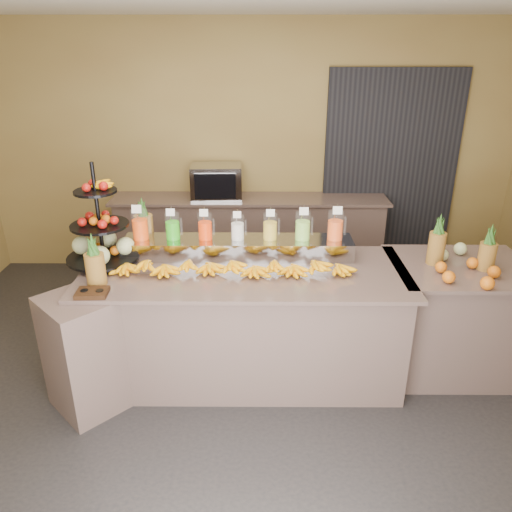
{
  "coord_description": "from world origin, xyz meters",
  "views": [
    {
      "loc": [
        0.11,
        -3.17,
        2.54
      ],
      "look_at": [
        0.08,
        0.3,
        1.05
      ],
      "focal_mm": 35.0,
      "sensor_mm": 36.0,
      "label": 1
    }
  ],
  "objects_px": {
    "pitcher_tray": "(238,248)",
    "right_fruit_pile": "(463,262)",
    "condiment_caddy": "(92,293)",
    "banana_heap": "(230,264)",
    "oven_warmer": "(217,181)",
    "fruit_stand": "(106,238)"
  },
  "relations": [
    {
      "from": "right_fruit_pile",
      "to": "banana_heap",
      "type": "bearing_deg",
      "value": -179.43
    },
    {
      "from": "oven_warmer",
      "to": "banana_heap",
      "type": "bearing_deg",
      "value": -84.53
    },
    {
      "from": "condiment_caddy",
      "to": "pitcher_tray",
      "type": "bearing_deg",
      "value": 34.98
    },
    {
      "from": "right_fruit_pile",
      "to": "oven_warmer",
      "type": "xyz_separation_m",
      "value": [
        -2.01,
        1.97,
        0.1
      ]
    },
    {
      "from": "pitcher_tray",
      "to": "banana_heap",
      "type": "bearing_deg",
      "value": -98.3
    },
    {
      "from": "pitcher_tray",
      "to": "oven_warmer",
      "type": "relative_size",
      "value": 3.33
    },
    {
      "from": "fruit_stand",
      "to": "condiment_caddy",
      "type": "xyz_separation_m",
      "value": [
        0.04,
        -0.56,
        -0.19
      ]
    },
    {
      "from": "fruit_stand",
      "to": "right_fruit_pile",
      "type": "xyz_separation_m",
      "value": [
        2.74,
        -0.17,
        -0.13
      ]
    },
    {
      "from": "banana_heap",
      "to": "fruit_stand",
      "type": "height_order",
      "value": "fruit_stand"
    },
    {
      "from": "condiment_caddy",
      "to": "right_fruit_pile",
      "type": "bearing_deg",
      "value": 8.23
    },
    {
      "from": "right_fruit_pile",
      "to": "oven_warmer",
      "type": "distance_m",
      "value": 2.82
    },
    {
      "from": "banana_heap",
      "to": "condiment_caddy",
      "type": "relative_size",
      "value": 8.43
    },
    {
      "from": "pitcher_tray",
      "to": "condiment_caddy",
      "type": "height_order",
      "value": "pitcher_tray"
    },
    {
      "from": "pitcher_tray",
      "to": "right_fruit_pile",
      "type": "relative_size",
      "value": 3.8
    },
    {
      "from": "pitcher_tray",
      "to": "fruit_stand",
      "type": "relative_size",
      "value": 2.3
    },
    {
      "from": "condiment_caddy",
      "to": "fruit_stand",
      "type": "bearing_deg",
      "value": 94.28
    },
    {
      "from": "banana_heap",
      "to": "right_fruit_pile",
      "type": "distance_m",
      "value": 1.76
    },
    {
      "from": "fruit_stand",
      "to": "condiment_caddy",
      "type": "distance_m",
      "value": 0.59
    },
    {
      "from": "banana_heap",
      "to": "right_fruit_pile",
      "type": "height_order",
      "value": "right_fruit_pile"
    },
    {
      "from": "pitcher_tray",
      "to": "banana_heap",
      "type": "distance_m",
      "value": 0.32
    },
    {
      "from": "banana_heap",
      "to": "oven_warmer",
      "type": "distance_m",
      "value": 2.01
    },
    {
      "from": "oven_warmer",
      "to": "fruit_stand",
      "type": "bearing_deg",
      "value": -113.79
    }
  ]
}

